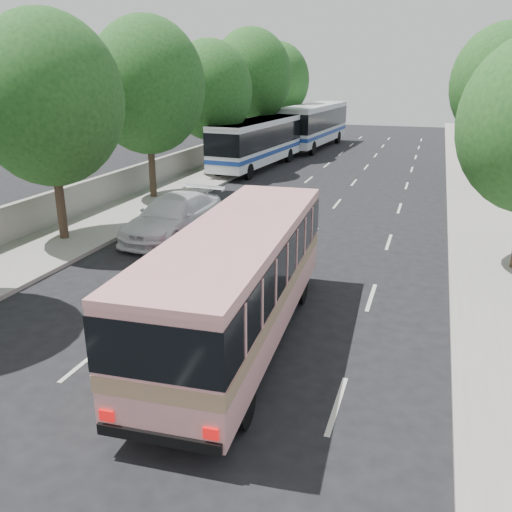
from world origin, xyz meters
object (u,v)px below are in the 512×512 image
at_px(pink_taxi, 195,251).
at_px(tour_coach_front, 257,140).
at_px(white_pickup, 174,217).
at_px(tour_coach_rear, 314,122).
at_px(pink_bus, 238,272).

relative_size(pink_taxi, tour_coach_front, 0.34).
distance_m(white_pickup, tour_coach_rear, 28.98).
distance_m(pink_taxi, tour_coach_front, 20.76).
xyz_separation_m(pink_bus, tour_coach_front, (-7.60, 24.91, 0.12)).
height_order(pink_taxi, tour_coach_front, tour_coach_front).
relative_size(tour_coach_front, tour_coach_rear, 0.90).
bearing_deg(pink_bus, pink_taxi, 122.17).
bearing_deg(tour_coach_rear, pink_taxi, -80.69).
distance_m(white_pickup, tour_coach_front, 17.04).
bearing_deg(tour_coach_rear, white_pickup, -85.04).
bearing_deg(white_pickup, tour_coach_rear, 94.78).
bearing_deg(tour_coach_rear, pink_bus, -76.29).
xyz_separation_m(pink_taxi, tour_coach_front, (-4.30, 20.26, 1.37)).
bearing_deg(white_pickup, pink_taxi, -49.30).
xyz_separation_m(pink_bus, white_pickup, (-5.80, 8.01, -1.07)).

